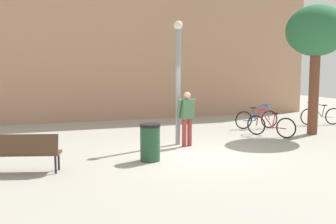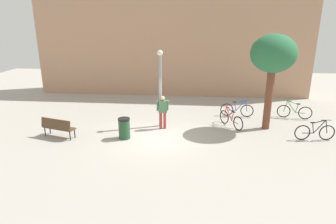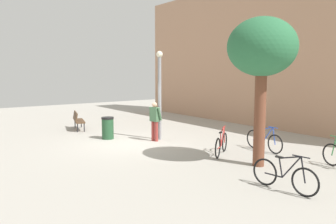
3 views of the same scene
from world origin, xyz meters
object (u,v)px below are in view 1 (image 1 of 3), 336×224
Objects in this scene: park_bench at (24,150)px; bicycle_green at (321,116)px; trash_bin at (150,142)px; bicycle_blue at (257,119)px; plaza_tree at (316,33)px; lamppost at (178,75)px; bicycle_red at (271,126)px; person_by_lamppost at (187,115)px.

park_bench is 12.27m from bicycle_green.
bicycle_blue is at bearing 33.76° from trash_bin.
plaza_tree is (9.77, 2.08, 3.06)m from park_bench.
lamppost is 2.46× the size of bicycle_red.
person_by_lamppost is (0.15, -0.36, -1.23)m from lamppost.
bicycle_green reaches higher than park_bench.
person_by_lamppost is at bearing -174.57° from plaza_tree.
bicycle_blue is (4.08, 1.91, -1.81)m from lamppost.
lamppost reaches higher than bicycle_red.
bicycle_green is at bearing 18.18° from park_bench.
lamppost reaches higher than person_by_lamppost.
park_bench is at bearing -176.64° from trash_bin.
plaza_tree is at bearing -56.39° from bicycle_blue.
park_bench is 9.42m from bicycle_blue.
bicycle_red is at bearing 15.05° from park_bench.
person_by_lamppost is at bearing -149.85° from bicycle_blue.
lamppost is 5.18m from park_bench.
plaza_tree is 3.65m from bicycle_red.
person_by_lamppost reaches higher than park_bench.
bicycle_blue is 3.08m from bicycle_green.
lamppost is 2.15× the size of bicycle_green.
park_bench is 1.73× the size of trash_bin.
bicycle_blue is at bearing 24.30° from park_bench.
bicycle_green is 1.14× the size of bicycle_red.
plaza_tree reaches higher than lamppost.
plaza_tree reaches higher than bicycle_green.
park_bench is 1.07× the size of bicycle_red.
bicycle_blue and bicycle_green have the same top height.
bicycle_green is (3.08, -0.04, 0.00)m from bicycle_blue.
person_by_lamppost reaches higher than trash_bin.
bicycle_red is (-0.53, -1.71, 0.00)m from bicycle_blue.
park_bench is at bearing -156.49° from lamppost.
bicycle_blue is 6.65m from trash_bin.
person_by_lamppost is 2.19m from trash_bin.
lamppost is 2.29× the size of person_by_lamppost.
bicycle_blue is (3.92, 2.28, -0.58)m from person_by_lamppost.
bicycle_green is (7.00, 2.23, -0.58)m from person_by_lamppost.
trash_bin is (-5.53, -3.69, 0.10)m from bicycle_blue.
lamppost is 7.61m from bicycle_green.
bicycle_green and bicycle_red have the same top height.
lamppost is 3.99m from bicycle_red.
lamppost reaches higher than park_bench.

